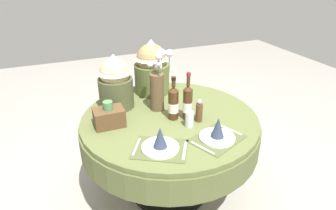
{
  "coord_description": "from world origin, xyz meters",
  "views": [
    {
      "loc": [
        -0.75,
        -1.81,
        1.8
      ],
      "look_at": [
        0.0,
        0.03,
        0.8
      ],
      "focal_mm": 31.23,
      "sensor_mm": 36.0,
      "label": 1
    }
  ],
  "objects_px": {
    "place_setting_right": "(217,133)",
    "wine_bottle_rear": "(173,103)",
    "flower_vase": "(158,85)",
    "tumbler_near_left": "(189,119)",
    "pepper_mill": "(199,111)",
    "dining_table": "(170,132)",
    "wine_bottle_left": "(188,102)",
    "gift_tub_back_left": "(115,80)",
    "place_setting_left": "(160,143)",
    "gift_tub_back_centre": "(152,65)",
    "woven_basket_side_left": "(109,117)"
  },
  "relations": [
    {
      "from": "place_setting_left",
      "to": "tumbler_near_left",
      "type": "distance_m",
      "value": 0.35
    },
    {
      "from": "place_setting_left",
      "to": "gift_tub_back_centre",
      "type": "relative_size",
      "value": 0.89
    },
    {
      "from": "gift_tub_back_centre",
      "to": "dining_table",
      "type": "bearing_deg",
      "value": -93.29
    },
    {
      "from": "place_setting_right",
      "to": "flower_vase",
      "type": "height_order",
      "value": "flower_vase"
    },
    {
      "from": "wine_bottle_rear",
      "to": "gift_tub_back_left",
      "type": "xyz_separation_m",
      "value": [
        -0.35,
        0.36,
        0.1
      ]
    },
    {
      "from": "flower_vase",
      "to": "wine_bottle_left",
      "type": "bearing_deg",
      "value": -58.75
    },
    {
      "from": "dining_table",
      "to": "wine_bottle_rear",
      "type": "distance_m",
      "value": 0.27
    },
    {
      "from": "woven_basket_side_left",
      "to": "place_setting_right",
      "type": "bearing_deg",
      "value": -35.39
    },
    {
      "from": "tumbler_near_left",
      "to": "woven_basket_side_left",
      "type": "height_order",
      "value": "woven_basket_side_left"
    },
    {
      "from": "wine_bottle_left",
      "to": "place_setting_left",
      "type": "bearing_deg",
      "value": -138.1
    },
    {
      "from": "dining_table",
      "to": "pepper_mill",
      "type": "relative_size",
      "value": 7.76
    },
    {
      "from": "wine_bottle_left",
      "to": "gift_tub_back_left",
      "type": "relative_size",
      "value": 0.84
    },
    {
      "from": "gift_tub_back_centre",
      "to": "woven_basket_side_left",
      "type": "xyz_separation_m",
      "value": [
        -0.48,
        -0.45,
        -0.18
      ]
    },
    {
      "from": "dining_table",
      "to": "wine_bottle_left",
      "type": "relative_size",
      "value": 3.73
    },
    {
      "from": "tumbler_near_left",
      "to": "wine_bottle_rear",
      "type": "bearing_deg",
      "value": 112.58
    },
    {
      "from": "flower_vase",
      "to": "wine_bottle_rear",
      "type": "xyz_separation_m",
      "value": [
        0.05,
        -0.2,
        -0.08
      ]
    },
    {
      "from": "wine_bottle_left",
      "to": "tumbler_near_left",
      "type": "distance_m",
      "value": 0.14
    },
    {
      "from": "wine_bottle_rear",
      "to": "pepper_mill",
      "type": "relative_size",
      "value": 1.89
    },
    {
      "from": "place_setting_right",
      "to": "pepper_mill",
      "type": "relative_size",
      "value": 2.34
    },
    {
      "from": "dining_table",
      "to": "wine_bottle_left",
      "type": "xyz_separation_m",
      "value": [
        0.11,
        -0.08,
        0.28
      ]
    },
    {
      "from": "dining_table",
      "to": "flower_vase",
      "type": "height_order",
      "value": "flower_vase"
    },
    {
      "from": "wine_bottle_left",
      "to": "gift_tub_back_left",
      "type": "bearing_deg",
      "value": 137.88
    },
    {
      "from": "wine_bottle_rear",
      "to": "gift_tub_back_centre",
      "type": "relative_size",
      "value": 0.7
    },
    {
      "from": "place_setting_left",
      "to": "wine_bottle_left",
      "type": "distance_m",
      "value": 0.45
    },
    {
      "from": "place_setting_right",
      "to": "place_setting_left",
      "type": "bearing_deg",
      "value": 175.32
    },
    {
      "from": "flower_vase",
      "to": "pepper_mill",
      "type": "bearing_deg",
      "value": -55.36
    },
    {
      "from": "wine_bottle_rear",
      "to": "tumbler_near_left",
      "type": "height_order",
      "value": "wine_bottle_rear"
    },
    {
      "from": "tumbler_near_left",
      "to": "gift_tub_back_centre",
      "type": "bearing_deg",
      "value": 93.95
    },
    {
      "from": "flower_vase",
      "to": "tumbler_near_left",
      "type": "bearing_deg",
      "value": -72.15
    },
    {
      "from": "gift_tub_back_centre",
      "to": "woven_basket_side_left",
      "type": "relative_size",
      "value": 2.24
    },
    {
      "from": "place_setting_right",
      "to": "wine_bottle_rear",
      "type": "bearing_deg",
      "value": 113.76
    },
    {
      "from": "flower_vase",
      "to": "dining_table",
      "type": "bearing_deg",
      "value": -76.64
    },
    {
      "from": "wine_bottle_left",
      "to": "gift_tub_back_left",
      "type": "height_order",
      "value": "gift_tub_back_left"
    },
    {
      "from": "flower_vase",
      "to": "pepper_mill",
      "type": "relative_size",
      "value": 2.69
    },
    {
      "from": "flower_vase",
      "to": "gift_tub_back_centre",
      "type": "distance_m",
      "value": 0.34
    },
    {
      "from": "gift_tub_back_centre",
      "to": "pepper_mill",
      "type": "bearing_deg",
      "value": -77.11
    },
    {
      "from": "flower_vase",
      "to": "pepper_mill",
      "type": "distance_m",
      "value": 0.39
    },
    {
      "from": "place_setting_right",
      "to": "wine_bottle_rear",
      "type": "xyz_separation_m",
      "value": [
        -0.16,
        0.37,
        0.08
      ]
    },
    {
      "from": "place_setting_left",
      "to": "gift_tub_back_centre",
      "type": "xyz_separation_m",
      "value": [
        0.25,
        0.86,
        0.21
      ]
    },
    {
      "from": "flower_vase",
      "to": "tumbler_near_left",
      "type": "relative_size",
      "value": 4.13
    },
    {
      "from": "wine_bottle_rear",
      "to": "place_setting_right",
      "type": "bearing_deg",
      "value": -66.24
    },
    {
      "from": "dining_table",
      "to": "wine_bottle_rear",
      "type": "xyz_separation_m",
      "value": [
        0.01,
        -0.04,
        0.27
      ]
    },
    {
      "from": "wine_bottle_rear",
      "to": "gift_tub_back_left",
      "type": "distance_m",
      "value": 0.51
    },
    {
      "from": "tumbler_near_left",
      "to": "pepper_mill",
      "type": "bearing_deg",
      "value": 23.26
    },
    {
      "from": "gift_tub_back_centre",
      "to": "place_setting_left",
      "type": "bearing_deg",
      "value": -105.98
    },
    {
      "from": "tumbler_near_left",
      "to": "pepper_mill",
      "type": "distance_m",
      "value": 0.11
    },
    {
      "from": "wine_bottle_rear",
      "to": "pepper_mill",
      "type": "height_order",
      "value": "wine_bottle_rear"
    },
    {
      "from": "wine_bottle_rear",
      "to": "flower_vase",
      "type": "bearing_deg",
      "value": 104.07
    },
    {
      "from": "place_setting_right",
      "to": "wine_bottle_rear",
      "type": "distance_m",
      "value": 0.41
    },
    {
      "from": "woven_basket_side_left",
      "to": "gift_tub_back_centre",
      "type": "bearing_deg",
      "value": 42.93
    }
  ]
}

